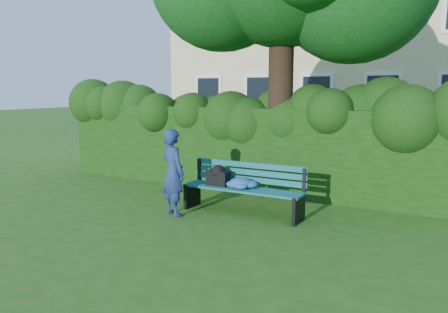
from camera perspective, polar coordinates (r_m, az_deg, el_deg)
The scene contains 5 objects.
ground at distance 7.83m, azimuth -2.16°, elevation -7.47°, with size 80.00×80.00×0.00m, color #225516.
apartment_building at distance 21.13m, azimuth 19.03°, elevation 18.70°, with size 16.00×8.08×12.00m.
hedge at distance 9.56m, azimuth 4.68°, elevation 0.98°, with size 10.00×1.00×1.80m.
park_bench at distance 7.77m, azimuth 1.96°, elevation -3.75°, with size 2.20×0.56×0.89m.
man_reading at distance 7.64m, azimuth -6.67°, elevation -2.08°, with size 0.55×0.36×1.52m, color navy.
Camera 1 is at (3.92, -6.42, 2.19)m, focal length 35.00 mm.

